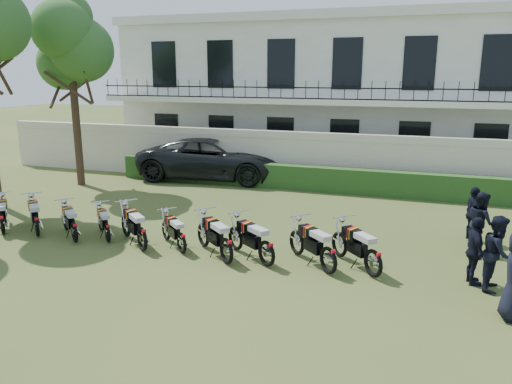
# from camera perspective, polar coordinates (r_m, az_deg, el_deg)

# --- Properties ---
(ground) EXTENTS (100.00, 100.00, 0.00)m
(ground) POSITION_cam_1_polar(r_m,az_deg,el_deg) (14.28, -2.82, -5.93)
(ground) COLOR #344B1E
(ground) RESTS_ON ground
(perimeter_wall) EXTENTS (30.00, 0.35, 2.30)m
(perimeter_wall) POSITION_cam_1_polar(r_m,az_deg,el_deg) (21.39, 5.13, 3.87)
(perimeter_wall) COLOR beige
(perimeter_wall) RESTS_ON ground
(hedge) EXTENTS (18.00, 0.60, 1.00)m
(hedge) POSITION_cam_1_polar(r_m,az_deg,el_deg) (20.54, 7.25, 1.50)
(hedge) COLOR #1C4217
(hedge) RESTS_ON ground
(building) EXTENTS (20.40, 9.60, 7.40)m
(building) POSITION_cam_1_polar(r_m,az_deg,el_deg) (26.93, 8.38, 11.22)
(building) COLOR white
(building) RESTS_ON ground
(tree_west_near) EXTENTS (3.40, 3.20, 7.90)m
(tree_west_near) POSITION_cam_1_polar(r_m,az_deg,el_deg) (22.42, -20.45, 15.65)
(tree_west_near) COLOR #473323
(tree_west_near) RESTS_ON ground
(motorcycle_0) EXTENTS (1.39, 1.48, 1.05)m
(motorcycle_0) POSITION_cam_1_polar(r_m,az_deg,el_deg) (16.64, -27.04, -2.84)
(motorcycle_0) COLOR black
(motorcycle_0) RESTS_ON ground
(motorcycle_1) EXTENTS (1.51, 1.42, 1.08)m
(motorcycle_1) POSITION_cam_1_polar(r_m,az_deg,el_deg) (16.03, -23.81, -3.05)
(motorcycle_1) COLOR black
(motorcycle_1) RESTS_ON ground
(motorcycle_2) EXTENTS (1.51, 1.30, 1.04)m
(motorcycle_2) POSITION_cam_1_polar(r_m,az_deg,el_deg) (15.07, -20.08, -3.79)
(motorcycle_2) COLOR black
(motorcycle_2) RESTS_ON ground
(motorcycle_3) EXTENTS (1.30, 1.29, 0.95)m
(motorcycle_3) POSITION_cam_1_polar(r_m,az_deg,el_deg) (14.83, -16.64, -3.97)
(motorcycle_3) COLOR black
(motorcycle_3) RESTS_ON ground
(motorcycle_4) EXTENTS (1.68, 1.42, 1.15)m
(motorcycle_4) POSITION_cam_1_polar(r_m,az_deg,el_deg) (13.84, -12.91, -4.61)
(motorcycle_4) COLOR black
(motorcycle_4) RESTS_ON ground
(motorcycle_5) EXTENTS (1.41, 1.27, 0.98)m
(motorcycle_5) POSITION_cam_1_polar(r_m,az_deg,el_deg) (13.50, -8.52, -5.20)
(motorcycle_5) COLOR black
(motorcycle_5) RESTS_ON ground
(motorcycle_6) EXTENTS (1.66, 1.49, 1.16)m
(motorcycle_6) POSITION_cam_1_polar(r_m,az_deg,el_deg) (12.63, -3.41, -6.02)
(motorcycle_6) COLOR black
(motorcycle_6) RESTS_ON ground
(motorcycle_7) EXTENTS (1.75, 1.31, 1.14)m
(motorcycle_7) POSITION_cam_1_polar(r_m,az_deg,el_deg) (12.46, 1.22, -6.33)
(motorcycle_7) COLOR black
(motorcycle_7) RESTS_ON ground
(motorcycle_8) EXTENTS (1.59, 1.54, 1.15)m
(motorcycle_8) POSITION_cam_1_polar(r_m,az_deg,el_deg) (12.14, 8.30, -6.99)
(motorcycle_8) COLOR black
(motorcycle_8) RESTS_ON ground
(motorcycle_9) EXTENTS (1.52, 1.63, 1.16)m
(motorcycle_9) POSITION_cam_1_polar(r_m,az_deg,el_deg) (12.15, 13.29, -7.19)
(motorcycle_9) COLOR black
(motorcycle_9) RESTS_ON ground
(suv) EXTENTS (7.06, 3.85, 1.88)m
(suv) POSITION_cam_1_polar(r_m,az_deg,el_deg) (22.71, -4.81, 3.85)
(suv) COLOR black
(suv) RESTS_ON ground
(officer_1) EXTENTS (0.79, 0.94, 1.71)m
(officer_1) POSITION_cam_1_polar(r_m,az_deg,el_deg) (12.35, 25.89, -6.30)
(officer_1) COLOR black
(officer_1) RESTS_ON ground
(officer_2) EXTENTS (0.56, 0.99, 1.60)m
(officer_2) POSITION_cam_1_polar(r_m,az_deg,el_deg) (12.45, 23.74, -6.20)
(officer_2) COLOR black
(officer_2) RESTS_ON ground
(officer_4) EXTENTS (0.83, 0.95, 1.67)m
(officer_4) POSITION_cam_1_polar(r_m,az_deg,el_deg) (14.68, 24.32, -3.19)
(officer_4) COLOR black
(officer_4) RESTS_ON ground
(officer_5) EXTENTS (0.57, 0.99, 1.58)m
(officer_5) POSITION_cam_1_polar(r_m,az_deg,el_deg) (15.63, 23.54, -2.30)
(officer_5) COLOR black
(officer_5) RESTS_ON ground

